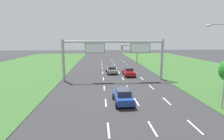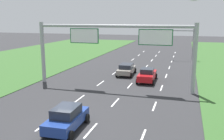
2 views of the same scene
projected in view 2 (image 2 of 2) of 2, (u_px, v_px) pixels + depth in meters
The scene contains 9 objects.
ground_plane at pixel (67, 127), 17.21m from camera, with size 200.00×200.00×0.00m, color #2D2D30.
lane_dashes_inner_left at pixel (101, 83), 28.96m from camera, with size 0.14×62.40×0.01m.
lane_dashes_inner_right at pixel (130, 85), 27.97m from camera, with size 0.14×62.40×0.01m.
lane_dashes_slip at pixel (162, 88), 26.99m from camera, with size 0.14×62.40×0.01m.
car_near_red at pixel (126, 69), 33.22m from camera, with size 2.21×4.46×1.47m.
car_lead_silver at pixel (147, 75), 29.75m from camera, with size 2.11×4.50×1.57m.
car_mid_lane at pixel (67, 118), 16.72m from camera, with size 2.15×4.03×1.62m.
sign_gantry at pixel (114, 42), 26.29m from camera, with size 17.24×0.44×7.00m.
traffic_light_mast at pixel (182, 38), 44.94m from camera, with size 4.76×0.49×5.60m.
Camera 2 is at (7.58, -14.49, 7.34)m, focal length 40.00 mm.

